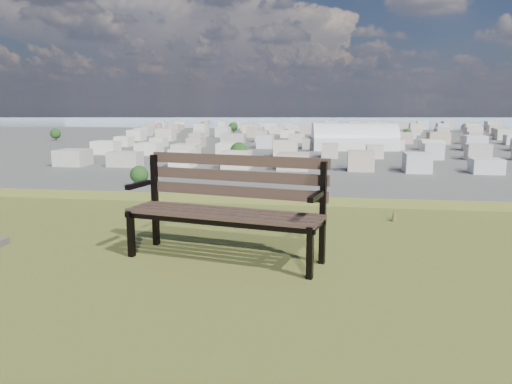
# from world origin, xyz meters

# --- Properties ---
(park_bench) EXTENTS (1.91, 0.96, 0.96)m
(park_bench) POSITION_xyz_m (0.66, 1.45, 25.54)
(park_bench) COLOR #412F25
(park_bench) RESTS_ON hilltop_mesa
(grass_tufts) EXTENTS (11.69, 7.38, 0.28)m
(grass_tufts) POSITION_xyz_m (0.95, -0.57, 25.11)
(grass_tufts) COLOR brown
(grass_tufts) RESTS_ON hilltop_mesa
(arena) EXTENTS (51.23, 27.06, 20.64)m
(arena) POSITION_xyz_m (14.67, 296.00, 4.87)
(arena) COLOR silver
(arena) RESTS_ON ground
(city_blocks) EXTENTS (395.00, 361.00, 7.00)m
(city_blocks) POSITION_xyz_m (0.00, 394.44, 3.50)
(city_blocks) COLOR beige
(city_blocks) RESTS_ON ground
(city_trees) EXTENTS (406.52, 387.20, 9.98)m
(city_trees) POSITION_xyz_m (-26.39, 319.00, 4.83)
(city_trees) COLOR #2F2117
(city_trees) RESTS_ON ground
(bay_water) EXTENTS (2400.00, 700.00, 0.12)m
(bay_water) POSITION_xyz_m (0.00, 900.00, 0.00)
(bay_water) COLOR #8192A4
(bay_water) RESTS_ON ground
(far_hills) EXTENTS (2050.00, 340.00, 60.00)m
(far_hills) POSITION_xyz_m (-60.92, 1402.93, 25.47)
(far_hills) COLOR #A3B7CB
(far_hills) RESTS_ON ground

